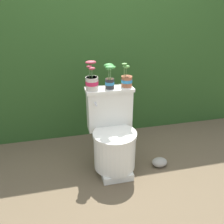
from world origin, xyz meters
name	(u,v)px	position (x,y,z in m)	size (l,w,h in m)	color
ground_plane	(122,167)	(0.00, 0.00, 0.00)	(12.00, 12.00, 0.00)	brown
hedge_backdrop	(100,57)	(0.00, 1.08, 0.88)	(3.74, 0.67, 1.76)	#284C1E
toilet	(113,138)	(-0.09, 0.03, 0.34)	(0.45, 0.51, 0.79)	silver
potted_plant_left	(92,81)	(-0.25, 0.17, 0.88)	(0.12, 0.12, 0.26)	beige
potted_plant_midleft	(110,78)	(-0.09, 0.16, 0.90)	(0.10, 0.11, 0.23)	#262628
potted_plant_middle	(127,80)	(0.08, 0.18, 0.86)	(0.11, 0.11, 0.22)	#9E5638
garden_stone	(159,162)	(0.38, -0.06, 0.04)	(0.16, 0.12, 0.09)	gray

